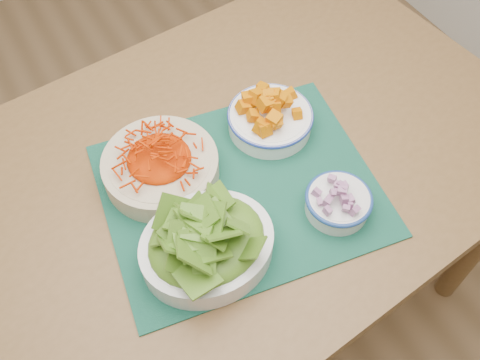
{
  "coord_description": "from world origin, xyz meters",
  "views": [
    {
      "loc": [
        -0.01,
        -0.45,
        1.6
      ],
      "look_at": [
        0.27,
        0.05,
        0.78
      ],
      "focal_mm": 40.0,
      "sensor_mm": 36.0,
      "label": 1
    }
  ],
  "objects_px": {
    "onion_bowl": "(339,200)",
    "placemat": "(240,190)",
    "squash_bowl": "(270,115)",
    "lettuce_bowl": "(206,240)",
    "carrot_bowl": "(160,163)",
    "table": "(239,182)"
  },
  "relations": [
    {
      "from": "squash_bowl",
      "to": "onion_bowl",
      "type": "xyz_separation_m",
      "value": [
        0.0,
        -0.23,
        -0.01
      ]
    },
    {
      "from": "placemat",
      "to": "carrot_bowl",
      "type": "xyz_separation_m",
      "value": [
        -0.12,
        0.1,
        0.04
      ]
    },
    {
      "from": "squash_bowl",
      "to": "table",
      "type": "bearing_deg",
      "value": -162.19
    },
    {
      "from": "squash_bowl",
      "to": "placemat",
      "type": "bearing_deg",
      "value": -141.51
    },
    {
      "from": "carrot_bowl",
      "to": "lettuce_bowl",
      "type": "xyz_separation_m",
      "value": [
        -0.0,
        -0.2,
        0.01
      ]
    },
    {
      "from": "carrot_bowl",
      "to": "lettuce_bowl",
      "type": "distance_m",
      "value": 0.2
    },
    {
      "from": "placemat",
      "to": "carrot_bowl",
      "type": "distance_m",
      "value": 0.16
    },
    {
      "from": "placemat",
      "to": "onion_bowl",
      "type": "bearing_deg",
      "value": -35.21
    },
    {
      "from": "squash_bowl",
      "to": "onion_bowl",
      "type": "bearing_deg",
      "value": -89.18
    },
    {
      "from": "table",
      "to": "lettuce_bowl",
      "type": "bearing_deg",
      "value": -139.35
    },
    {
      "from": "table",
      "to": "onion_bowl",
      "type": "bearing_deg",
      "value": -71.41
    },
    {
      "from": "squash_bowl",
      "to": "onion_bowl",
      "type": "relative_size",
      "value": 1.66
    },
    {
      "from": "placemat",
      "to": "table",
      "type": "bearing_deg",
      "value": 69.84
    },
    {
      "from": "carrot_bowl",
      "to": "squash_bowl",
      "type": "xyz_separation_m",
      "value": [
        0.25,
        -0.0,
        0.0
      ]
    },
    {
      "from": "table",
      "to": "squash_bowl",
      "type": "distance_m",
      "value": 0.17
    },
    {
      "from": "squash_bowl",
      "to": "lettuce_bowl",
      "type": "height_order",
      "value": "lettuce_bowl"
    },
    {
      "from": "carrot_bowl",
      "to": "squash_bowl",
      "type": "height_order",
      "value": "squash_bowl"
    },
    {
      "from": "placemat",
      "to": "carrot_bowl",
      "type": "bearing_deg",
      "value": 146.79
    },
    {
      "from": "carrot_bowl",
      "to": "lettuce_bowl",
      "type": "height_order",
      "value": "lettuce_bowl"
    },
    {
      "from": "lettuce_bowl",
      "to": "squash_bowl",
      "type": "bearing_deg",
      "value": 40.57
    },
    {
      "from": "placemat",
      "to": "onion_bowl",
      "type": "distance_m",
      "value": 0.19
    },
    {
      "from": "onion_bowl",
      "to": "placemat",
      "type": "bearing_deg",
      "value": 136.07
    }
  ]
}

